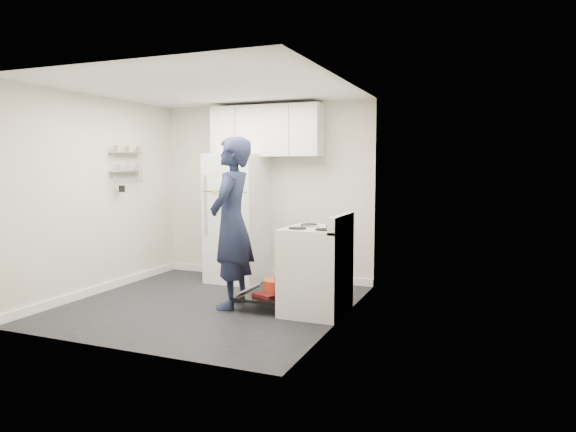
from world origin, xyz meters
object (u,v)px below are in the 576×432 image
at_px(open_oven_door, 271,290).
at_px(refrigerator, 237,217).
at_px(electric_range, 315,271).
at_px(person, 232,223).

distance_m(open_oven_door, refrigerator, 1.62).
relative_size(electric_range, person, 0.56).
xyz_separation_m(open_oven_door, refrigerator, (-0.99, 1.07, 0.71)).
bearing_deg(open_oven_door, person, -158.85).
distance_m(refrigerator, person, 1.36).
height_order(open_oven_door, refrigerator, refrigerator).
height_order(electric_range, open_oven_door, electric_range).
height_order(refrigerator, person, person).
height_order(electric_range, person, person).
bearing_deg(open_oven_door, electric_range, -3.34).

